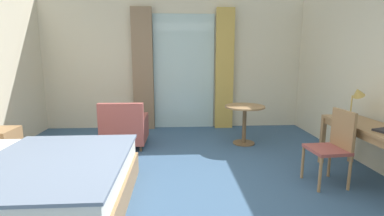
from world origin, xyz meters
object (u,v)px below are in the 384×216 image
(desk_chair, at_px, (333,143))
(armchair_by_window, at_px, (125,129))
(nightstand, at_px, (0,147))
(bed, at_px, (14,184))
(writing_desk, at_px, (372,134))
(desk_lamp, at_px, (357,96))
(round_cafe_table, at_px, (245,116))

(desk_chair, height_order, armchair_by_window, desk_chair)
(nightstand, distance_m, armchair_by_window, 1.83)
(bed, distance_m, nightstand, 1.58)
(writing_desk, distance_m, desk_lamp, 0.60)
(desk_chair, xyz_separation_m, armchair_by_window, (-2.83, 1.62, -0.20))
(writing_desk, relative_size, desk_chair, 1.55)
(bed, xyz_separation_m, desk_chair, (3.60, 0.40, 0.24))
(nightstand, bearing_deg, desk_lamp, -5.08)
(desk_lamp, xyz_separation_m, round_cafe_table, (-1.22, 1.23, -0.52))
(writing_desk, bearing_deg, nightstand, 169.90)
(armchair_by_window, bearing_deg, desk_lamp, -19.26)
(bed, distance_m, desk_chair, 3.63)
(bed, distance_m, writing_desk, 4.12)
(writing_desk, height_order, desk_lamp, desk_lamp)
(desk_lamp, bearing_deg, armchair_by_window, 160.74)
(desk_lamp, bearing_deg, round_cafe_table, 134.82)
(desk_lamp, bearing_deg, desk_chair, -140.49)
(armchair_by_window, bearing_deg, nightstand, -156.63)
(writing_desk, relative_size, round_cafe_table, 2.03)
(bed, height_order, round_cafe_table, bed)
(desk_lamp, bearing_deg, bed, -168.50)
(bed, bearing_deg, writing_desk, 5.59)
(nightstand, distance_m, desk_lamp, 5.12)
(bed, relative_size, desk_lamp, 4.90)
(nightstand, distance_m, writing_desk, 5.09)
(nightstand, bearing_deg, armchair_by_window, 23.37)
(writing_desk, height_order, round_cafe_table, writing_desk)
(nightstand, bearing_deg, writing_desk, -10.10)
(armchair_by_window, xyz_separation_m, round_cafe_table, (2.14, 0.06, 0.20))
(writing_desk, xyz_separation_m, armchair_by_window, (-3.31, 1.62, -0.31))
(writing_desk, bearing_deg, armchair_by_window, 154.01)
(nightstand, height_order, desk_lamp, desk_lamp)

